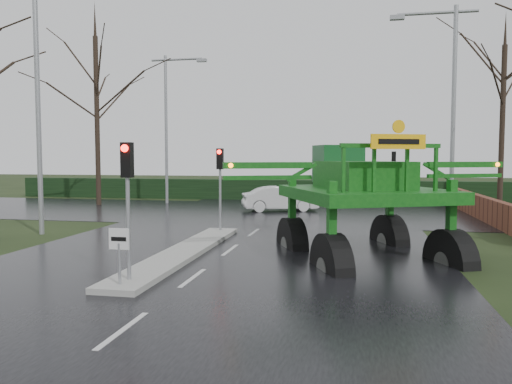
% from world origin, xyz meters
% --- Properties ---
extents(ground, '(140.00, 140.00, 0.00)m').
position_xyz_m(ground, '(0.00, 0.00, 0.00)').
color(ground, black).
rests_on(ground, ground).
extents(road_main, '(14.00, 80.00, 0.02)m').
position_xyz_m(road_main, '(0.00, 10.00, 0.00)').
color(road_main, black).
rests_on(road_main, ground).
extents(road_cross, '(80.00, 12.00, 0.02)m').
position_xyz_m(road_cross, '(0.00, 16.00, 0.01)').
color(road_cross, black).
rests_on(road_cross, ground).
extents(median_island, '(1.20, 10.00, 0.16)m').
position_xyz_m(median_island, '(-1.30, 3.00, 0.09)').
color(median_island, gray).
rests_on(median_island, ground).
extents(hedge_row, '(44.00, 0.90, 1.50)m').
position_xyz_m(hedge_row, '(0.00, 24.00, 0.75)').
color(hedge_row, black).
rests_on(hedge_row, ground).
extents(brick_wall, '(0.40, 20.00, 1.20)m').
position_xyz_m(brick_wall, '(10.50, 16.00, 0.60)').
color(brick_wall, '#592D1E').
rests_on(brick_wall, ground).
extents(keep_left_sign, '(0.50, 0.07, 1.35)m').
position_xyz_m(keep_left_sign, '(-1.30, -1.50, 1.06)').
color(keep_left_sign, gray).
rests_on(keep_left_sign, ground).
extents(traffic_signal_near, '(0.26, 0.33, 3.52)m').
position_xyz_m(traffic_signal_near, '(-1.30, -1.01, 2.59)').
color(traffic_signal_near, gray).
rests_on(traffic_signal_near, ground).
extents(traffic_signal_mid, '(0.26, 0.33, 3.52)m').
position_xyz_m(traffic_signal_mid, '(-1.30, 7.49, 2.59)').
color(traffic_signal_mid, gray).
rests_on(traffic_signal_mid, ground).
extents(traffic_signal_far, '(0.26, 0.33, 3.52)m').
position_xyz_m(traffic_signal_far, '(6.50, 20.01, 2.59)').
color(traffic_signal_far, gray).
rests_on(traffic_signal_far, ground).
extents(street_light_left_near, '(3.85, 0.30, 10.00)m').
position_xyz_m(street_light_left_near, '(-8.19, 6.00, 5.99)').
color(street_light_left_near, gray).
rests_on(street_light_left_near, ground).
extents(street_light_right, '(3.85, 0.30, 10.00)m').
position_xyz_m(street_light_right, '(8.19, 12.00, 5.99)').
color(street_light_right, gray).
rests_on(street_light_right, ground).
extents(street_light_left_far, '(3.85, 0.30, 10.00)m').
position_xyz_m(street_light_left_far, '(-8.19, 20.00, 5.99)').
color(street_light_left_far, gray).
rests_on(street_light_left_far, ground).
extents(tree_left_far, '(7.70, 7.70, 13.26)m').
position_xyz_m(tree_left_far, '(-12.50, 18.00, 7.15)').
color(tree_left_far, black).
rests_on(tree_left_far, ground).
extents(tree_right_far, '(7.00, 7.00, 12.05)m').
position_xyz_m(tree_right_far, '(13.00, 21.00, 6.50)').
color(tree_right_far, black).
rests_on(tree_right_far, ground).
extents(crop_sprayer, '(8.66, 7.11, 5.25)m').
position_xyz_m(crop_sprayer, '(3.40, 1.93, 2.48)').
color(crop_sprayer, black).
rests_on(crop_sprayer, ground).
extents(white_sedan, '(4.63, 2.89, 1.44)m').
position_xyz_m(white_sedan, '(-0.16, 16.52, 0.00)').
color(white_sedan, silver).
rests_on(white_sedan, ground).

